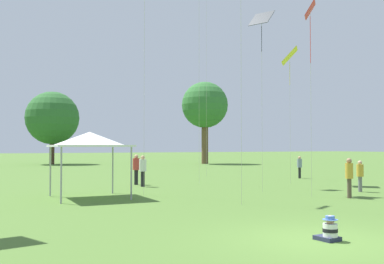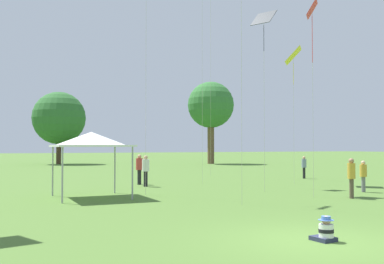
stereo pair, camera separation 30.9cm
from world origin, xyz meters
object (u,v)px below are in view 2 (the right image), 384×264
object	(u,v)px
person_standing_0	(304,165)
person_standing_2	(363,173)
distant_tree_1	(59,118)
canopy_tent	(91,140)
kite_4	(293,58)
person_standing_6	(351,174)
person_standing_1	(139,167)
person_standing_5	(146,168)
kite_7	(264,22)
seated_toddler	(325,231)
distant_tree_2	(211,106)
kite_8	(312,17)

from	to	relation	value
person_standing_0	person_standing_2	xyz separation A→B (m)	(-3.53, -8.59, -0.01)
person_standing_0	distant_tree_1	distance (m)	35.52
canopy_tent	kite_4	bearing A→B (deg)	8.80
person_standing_6	person_standing_0	bearing A→B (deg)	-168.95
person_standing_1	canopy_tent	bearing A→B (deg)	132.14
person_standing_5	person_standing_0	bearing A→B (deg)	24.42
person_standing_0	distant_tree_1	xyz separation A→B (m)	(-11.06, 33.40, 4.86)
person_standing_0	person_standing_2	world-z (taller)	person_standing_0
person_standing_6	canopy_tent	xyz separation A→B (m)	(-9.90, 5.08, 1.47)
person_standing_5	person_standing_6	bearing A→B (deg)	-38.08
canopy_tent	kite_7	xyz separation A→B (m)	(8.11, -1.29, 5.80)
kite_4	person_standing_0	bearing A→B (deg)	-139.02
person_standing_0	person_standing_2	size ratio (longest dim) A/B	1.01
person_standing_1	person_standing_2	bearing A→B (deg)	-147.48
person_standing_5	kite_7	size ratio (longest dim) A/B	0.19
seated_toddler	person_standing_2	bearing A→B (deg)	35.01
canopy_tent	distant_tree_2	distance (m)	38.99
seated_toddler	kite_4	distance (m)	17.84
canopy_tent	distant_tree_2	world-z (taller)	distant_tree_2
person_standing_0	distant_tree_1	world-z (taller)	distant_tree_1
person_standing_0	person_standing_1	xyz separation A→B (m)	(-11.88, 0.19, 0.12)
kite_8	canopy_tent	bearing A→B (deg)	-25.44
person_standing_0	kite_4	distance (m)	8.15
canopy_tent	distant_tree_1	bearing A→B (deg)	82.80
person_standing_1	person_standing_6	distance (m)	12.02
canopy_tent	distant_tree_2	bearing A→B (deg)	54.18
person_standing_0	distant_tree_1	size ratio (longest dim) A/B	0.17
person_standing_0	distant_tree_2	distance (m)	27.77
person_standing_2	kite_4	distance (m)	8.45
person_standing_1	canopy_tent	size ratio (longest dim) A/B	0.54
canopy_tent	kite_4	xyz separation A→B (m)	(12.45, 1.93, 5.00)
person_standing_6	kite_4	xyz separation A→B (m)	(2.55, 7.01, 6.47)
person_standing_2	kite_4	size ratio (longest dim) A/B	0.19
seated_toddler	kite_7	size ratio (longest dim) A/B	0.07
distant_tree_1	distant_tree_2	distance (m)	19.26
person_standing_1	person_standing_5	distance (m)	1.36
canopy_tent	kite_4	distance (m)	13.55
person_standing_6	kite_7	bearing A→B (deg)	-113.27
canopy_tent	kite_4	world-z (taller)	kite_4
person_standing_5	kite_4	world-z (taller)	kite_4
seated_toddler	person_standing_0	xyz separation A→B (m)	(13.09, 16.47, 0.67)
kite_4	kite_8	bearing A→B (deg)	55.76
seated_toddler	person_standing_1	world-z (taller)	person_standing_1
person_standing_5	distant_tree_2	bearing A→B (deg)	74.50
canopy_tent	person_standing_2	bearing A→B (deg)	-15.18
person_standing_2	distant_tree_2	bearing A→B (deg)	-139.79
distant_tree_1	person_standing_2	bearing A→B (deg)	-79.84
person_standing_6	distant_tree_1	size ratio (longest dim) A/B	0.19
person_standing_1	person_standing_0	bearing A→B (deg)	-101.94
kite_7	distant_tree_2	size ratio (longest dim) A/B	0.84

